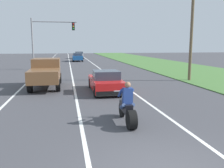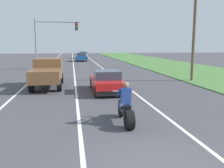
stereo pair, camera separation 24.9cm
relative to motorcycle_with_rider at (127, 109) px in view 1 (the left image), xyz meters
The scene contains 11 objects.
lane_stripe_left_solid 17.18m from the motorcycle_with_rider, 108.10° to the left, with size 0.14×120.00×0.01m, color white.
lane_stripe_right_solid 16.44m from the motorcycle_with_rider, 83.49° to the left, with size 0.14×120.00×0.01m, color white.
lane_stripe_centre_dashed 16.43m from the motorcycle_with_rider, 96.07° to the left, with size 0.14×120.00×0.01m, color white.
grass_verge_right 20.26m from the motorcycle_with_rider, 53.72° to the left, with size 10.00×120.00×0.06m, color #477538.
motorcycle_with_rider is the anchor object (origin of this frame).
sports_car_red 6.45m from the motorcycle_with_rider, 88.19° to the left, with size 1.84×4.30×1.37m.
pickup_truck_left_lane_brown 9.49m from the motorcycle_with_rider, 112.73° to the left, with size 2.02×4.80×1.98m.
traffic_light_mast_near 22.02m from the motorcycle_with_rider, 101.69° to the left, with size 5.24×0.34×6.00m.
utility_pole_roadside 13.07m from the motorcycle_with_rider, 51.81° to the left, with size 0.24×0.24×7.86m, color brown.
distant_car_far_ahead 35.62m from the motorcycle_with_rider, 90.44° to the left, with size 1.80×4.00×1.50m.
distant_car_further_ahead 44.12m from the motorcycle_with_rider, 89.45° to the left, with size 1.80×4.00×1.50m.
Camera 1 is at (-2.26, -4.94, 2.98)m, focal length 38.98 mm.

